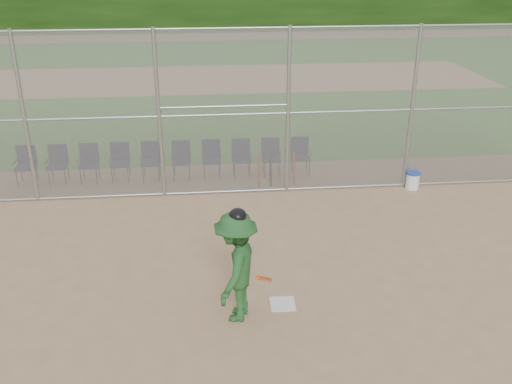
{
  "coord_description": "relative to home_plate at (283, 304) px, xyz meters",
  "views": [
    {
      "loc": [
        -1.02,
        -7.87,
        5.66
      ],
      "look_at": [
        0.0,
        2.5,
        1.1
      ],
      "focal_mm": 40.0,
      "sensor_mm": 36.0,
      "label": 1
    }
  ],
  "objects": [
    {
      "name": "chair_1",
      "position": [
        -4.96,
        5.92,
        0.47
      ],
      "size": [
        0.54,
        0.52,
        0.96
      ],
      "primitive_type": null,
      "color": "#0E1434",
      "rests_on": "ground"
    },
    {
      "name": "chair_0",
      "position": [
        -5.74,
        5.92,
        0.47
      ],
      "size": [
        0.54,
        0.52,
        0.96
      ],
      "primitive_type": null,
      "color": "#0E1434",
      "rests_on": "ground"
    },
    {
      "name": "water_cooler",
      "position": [
        3.94,
        4.66,
        0.21
      ],
      "size": [
        0.35,
        0.35,
        0.44
      ],
      "color": "white",
      "rests_on": "ground"
    },
    {
      "name": "chair_6",
      "position": [
        -1.04,
        5.92,
        0.47
      ],
      "size": [
        0.54,
        0.52,
        0.96
      ],
      "primitive_type": null,
      "color": "#0E1434",
      "rests_on": "ground"
    },
    {
      "name": "grass_strip",
      "position": [
        -0.23,
        17.81,
        -0.0
      ],
      "size": [
        100.0,
        100.0,
        0.0
      ],
      "primitive_type": "plane",
      "color": "#2D6B20",
      "rests_on": "ground"
    },
    {
      "name": "home_plate",
      "position": [
        0.0,
        0.0,
        0.0
      ],
      "size": [
        0.44,
        0.44,
        0.02
      ],
      "primitive_type": "cube",
      "rotation": [
        0.0,
        0.0,
        -0.05
      ],
      "color": "silver",
      "rests_on": "ground"
    },
    {
      "name": "ground",
      "position": [
        -0.23,
        -0.19,
        -0.01
      ],
      "size": [
        100.0,
        100.0,
        0.0
      ],
      "primitive_type": "plane",
      "color": "tan",
      "rests_on": "ground"
    },
    {
      "name": "chair_9",
      "position": [
        1.31,
        5.92,
        0.47
      ],
      "size": [
        0.54,
        0.52,
        0.96
      ],
      "primitive_type": null,
      "color": "#0E1434",
      "rests_on": "ground"
    },
    {
      "name": "chair_5",
      "position": [
        -1.82,
        5.92,
        0.47
      ],
      "size": [
        0.54,
        0.52,
        0.96
      ],
      "primitive_type": null,
      "color": "#0E1434",
      "rests_on": "ground"
    },
    {
      "name": "chair_7",
      "position": [
        -0.26,
        5.92,
        0.47
      ],
      "size": [
        0.54,
        0.52,
        0.96
      ],
      "primitive_type": null,
      "color": "#0E1434",
      "rests_on": "ground"
    },
    {
      "name": "batter_at_plate",
      "position": [
        -0.8,
        -0.26,
        0.94
      ],
      "size": [
        1.11,
        1.45,
        1.97
      ],
      "color": "#205224",
      "rests_on": "ground"
    },
    {
      "name": "chair_4",
      "position": [
        -2.61,
        5.92,
        0.47
      ],
      "size": [
        0.54,
        0.52,
        0.96
      ],
      "primitive_type": null,
      "color": "#0E1434",
      "rests_on": "ground"
    },
    {
      "name": "backstop_fence",
      "position": [
        -0.23,
        4.81,
        2.06
      ],
      "size": [
        16.09,
        0.09,
        4.0
      ],
      "color": "gray",
      "rests_on": "ground"
    },
    {
      "name": "chair_2",
      "position": [
        -4.18,
        5.92,
        0.47
      ],
      "size": [
        0.54,
        0.52,
        0.96
      ],
      "primitive_type": null,
      "color": "#0E1434",
      "rests_on": "ground"
    },
    {
      "name": "spare_bats",
      "position": [
        0.58,
        5.23,
        0.41
      ],
      "size": [
        0.96,
        0.31,
        0.85
      ],
      "color": "#D84C14",
      "rests_on": "ground"
    },
    {
      "name": "chair_8",
      "position": [
        0.53,
        5.92,
        0.47
      ],
      "size": [
        0.54,
        0.52,
        0.96
      ],
      "primitive_type": null,
      "color": "#0E1434",
      "rests_on": "ground"
    },
    {
      "name": "dirt_patch_far",
      "position": [
        -0.23,
        17.81,
        -0.0
      ],
      "size": [
        24.0,
        24.0,
        0.0
      ],
      "primitive_type": "plane",
      "color": "tan",
      "rests_on": "ground"
    },
    {
      "name": "chair_3",
      "position": [
        -3.39,
        5.92,
        0.47
      ],
      "size": [
        0.54,
        0.52,
        0.96
      ],
      "primitive_type": null,
      "color": "#0E1434",
      "rests_on": "ground"
    }
  ]
}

